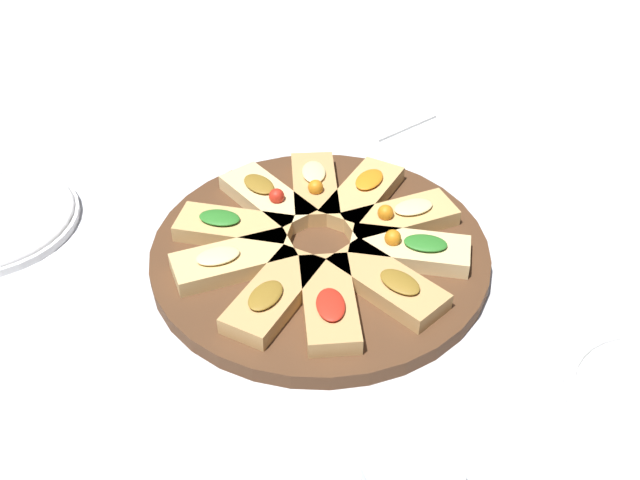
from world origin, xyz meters
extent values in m
plane|color=silver|center=(0.00, 0.00, 0.00)|extent=(3.00, 3.00, 0.00)
cylinder|color=#51331E|center=(0.00, 0.00, 0.01)|extent=(0.41, 0.41, 0.02)
cube|color=#E5C689|center=(-0.10, -0.04, 0.03)|extent=(0.15, 0.10, 0.02)
ellipsoid|color=#2D7A28|center=(-0.12, -0.04, 0.04)|extent=(0.06, 0.05, 0.01)
sphere|color=orange|center=(-0.08, -0.03, 0.05)|extent=(0.02, 0.02, 0.02)
cube|color=tan|center=(-0.06, -0.09, 0.03)|extent=(0.13, 0.15, 0.02)
ellipsoid|color=beige|center=(-0.07, -0.10, 0.04)|extent=(0.06, 0.06, 0.01)
sphere|color=orange|center=(-0.05, -0.07, 0.05)|extent=(0.02, 0.02, 0.02)
cube|color=tan|center=(0.00, -0.11, 0.03)|extent=(0.06, 0.14, 0.02)
ellipsoid|color=orange|center=(0.00, -0.12, 0.04)|extent=(0.03, 0.05, 0.01)
cube|color=tan|center=(0.06, -0.09, 0.03)|extent=(0.13, 0.15, 0.02)
ellipsoid|color=beige|center=(0.07, -0.10, 0.04)|extent=(0.05, 0.06, 0.01)
sphere|color=orange|center=(0.05, -0.07, 0.05)|extent=(0.02, 0.02, 0.02)
cube|color=#E5C689|center=(0.10, -0.04, 0.03)|extent=(0.15, 0.10, 0.02)
ellipsoid|color=olive|center=(0.12, -0.04, 0.04)|extent=(0.06, 0.05, 0.01)
sphere|color=red|center=(0.08, -0.03, 0.05)|extent=(0.02, 0.02, 0.02)
cube|color=tan|center=(0.10, 0.03, 0.03)|extent=(0.15, 0.10, 0.02)
ellipsoid|color=#2D7A28|center=(0.12, 0.04, 0.04)|extent=(0.06, 0.05, 0.01)
cube|color=#DBB775|center=(0.07, 0.08, 0.03)|extent=(0.13, 0.14, 0.02)
ellipsoid|color=beige|center=(0.08, 0.10, 0.04)|extent=(0.06, 0.06, 0.01)
cube|color=tan|center=(-0.01, 0.11, 0.03)|extent=(0.06, 0.14, 0.02)
ellipsoid|color=olive|center=(-0.01, 0.12, 0.04)|extent=(0.03, 0.05, 0.01)
cube|color=tan|center=(-0.06, 0.09, 0.03)|extent=(0.13, 0.15, 0.02)
ellipsoid|color=red|center=(-0.07, 0.10, 0.04)|extent=(0.05, 0.06, 0.01)
cube|color=tan|center=(-0.10, 0.03, 0.03)|extent=(0.15, 0.09, 0.02)
ellipsoid|color=olive|center=(-0.12, 0.03, 0.04)|extent=(0.06, 0.04, 0.01)
cube|color=white|center=(0.10, -0.35, 0.00)|extent=(0.17, 0.16, 0.01)
camera|label=1|loc=(-0.35, 0.59, 0.60)|focal=42.00mm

